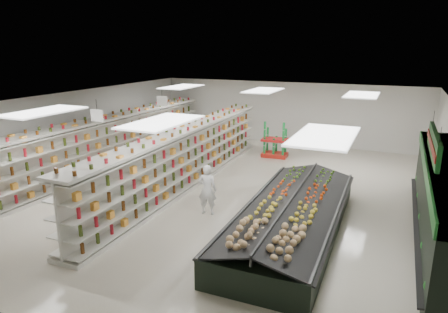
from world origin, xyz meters
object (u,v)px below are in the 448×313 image
at_px(produce_island, 292,215).
at_px(shopper_background, 169,139).
at_px(shopper_main, 207,190).
at_px(soda_endcap, 275,141).
at_px(gondola_left, 112,145).
at_px(gondola_center, 186,160).

height_order(produce_island, shopper_background, shopper_background).
relative_size(produce_island, shopper_main, 4.53).
height_order(produce_island, soda_endcap, soda_endcap).
bearing_deg(gondola_left, shopper_main, -23.49).
xyz_separation_m(produce_island, soda_endcap, (-2.69, 7.34, 0.26)).
bearing_deg(produce_island, gondola_left, 161.12).
relative_size(gondola_center, produce_island, 1.75).
bearing_deg(produce_island, gondola_center, 154.09).
height_order(gondola_left, produce_island, gondola_left).
distance_m(gondola_left, shopper_main, 6.39).
relative_size(gondola_left, shopper_background, 7.55).
distance_m(gondola_left, shopper_background, 2.77).
bearing_deg(gondola_left, gondola_center, -8.17).
xyz_separation_m(gondola_center, shopper_main, (1.87, -2.04, -0.20)).
height_order(gondola_left, soda_endcap, gondola_left).
xyz_separation_m(produce_island, shopper_background, (-7.18, 5.35, 0.36)).
bearing_deg(shopper_main, shopper_background, -59.14).
distance_m(shopper_main, shopper_background, 6.87).
distance_m(gondola_center, shopper_main, 2.77).
distance_m(gondola_center, soda_endcap, 5.46).
xyz_separation_m(gondola_center, produce_island, (4.54, -2.21, -0.51)).
bearing_deg(gondola_left, shopper_background, 64.39).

